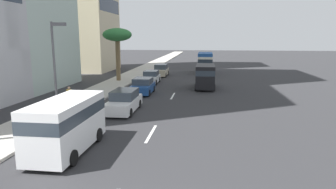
# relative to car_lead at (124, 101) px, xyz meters

# --- Properties ---
(ground_plane) EXTENTS (198.00, 198.00, 0.00)m
(ground_plane) POSITION_rel_car_lead_xyz_m (16.43, -2.96, -0.77)
(ground_plane) COLOR #2D2D30
(sidewalk_right) EXTENTS (162.00, 3.66, 0.15)m
(sidewalk_right) POSITION_rel_car_lead_xyz_m (16.43, 4.75, -0.70)
(sidewalk_right) COLOR #B2ADA3
(sidewalk_right) RESTS_ON ground_plane
(lane_stripe_mid) EXTENTS (3.20, 0.16, 0.01)m
(lane_stripe_mid) POSITION_rel_car_lead_xyz_m (-4.91, -2.96, -0.76)
(lane_stripe_mid) COLOR silver
(lane_stripe_mid) RESTS_ON ground_plane
(lane_stripe_far) EXTENTS (3.20, 0.16, 0.01)m
(lane_stripe_far) POSITION_rel_car_lead_xyz_m (6.47, -2.96, -0.76)
(lane_stripe_far) COLOR silver
(lane_stripe_far) RESTS_ON ground_plane
(car_lead) EXTENTS (4.66, 1.87, 1.63)m
(car_lead) POSITION_rel_car_lead_xyz_m (0.00, 0.00, 0.00)
(car_lead) COLOR white
(car_lead) RESTS_ON ground_plane
(van_second) EXTENTS (5.20, 2.10, 2.58)m
(van_second) POSITION_rel_car_lead_xyz_m (-8.09, 0.54, 0.70)
(van_second) COLOR white
(van_second) RESTS_ON ground_plane
(van_third) EXTENTS (4.94, 2.12, 2.58)m
(van_third) POSITION_rel_car_lead_xyz_m (11.23, -6.00, 0.70)
(van_third) COLOR black
(van_third) RESTS_ON ground_plane
(car_fourth) EXTENTS (4.10, 1.81, 1.55)m
(car_fourth) POSITION_rel_car_lead_xyz_m (14.07, 0.56, -0.04)
(car_fourth) COLOR white
(car_fourth) RESTS_ON ground_plane
(minibus_fifth) EXTENTS (6.24, 2.34, 3.16)m
(minibus_fifth) POSITION_rel_car_lead_xyz_m (26.18, -5.92, 0.96)
(minibus_fifth) COLOR silver
(minibus_fifth) RESTS_ON ground_plane
(car_sixth) EXTENTS (4.43, 1.89, 1.71)m
(car_sixth) POSITION_rel_car_lead_xyz_m (21.25, 0.43, 0.04)
(car_sixth) COLOR beige
(car_sixth) RESTS_ON ground_plane
(car_seventh) EXTENTS (4.00, 1.95, 1.56)m
(car_seventh) POSITION_rel_car_lead_xyz_m (7.30, 0.15, -0.03)
(car_seventh) COLOR #1E478C
(car_seventh) RESTS_ON ground_plane
(pedestrian_near_lamp) EXTENTS (0.30, 0.36, 1.62)m
(pedestrian_near_lamp) POSITION_rel_car_lead_xyz_m (0.27, 4.44, 0.26)
(pedestrian_near_lamp) COLOR #333338
(pedestrian_near_lamp) RESTS_ON sidewalk_right
(palm_tree) EXTENTS (3.60, 3.60, 6.52)m
(palm_tree) POSITION_rel_car_lead_xyz_m (15.15, 4.98, 4.88)
(palm_tree) COLOR brown
(palm_tree) RESTS_ON sidewalk_right
(street_lamp) EXTENTS (0.24, 0.97, 6.27)m
(street_lamp) POSITION_rel_car_lead_xyz_m (-3.75, 3.20, 3.29)
(street_lamp) COLOR #4C4C51
(street_lamp) RESTS_ON sidewalk_right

